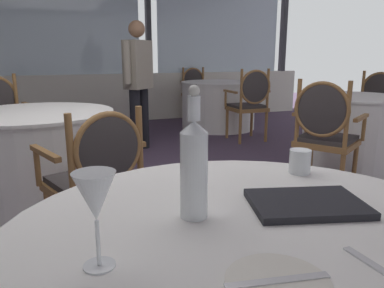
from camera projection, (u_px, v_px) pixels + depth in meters
ground_plane at (121, 235)px, 2.46m from camera, size 15.25×15.25×0.00m
window_wall_far at (66, 56)px, 6.17m from camera, size 9.19×0.14×2.89m
side_plate at (278, 283)px, 0.67m from camera, size 0.19×0.19×0.01m
butter_knife at (278, 281)px, 0.67m from camera, size 0.20×0.05×0.00m
dinner_fork at (381, 270)px, 0.72m from camera, size 0.02×0.18×0.00m
water_bottle at (194, 166)px, 0.93m from camera, size 0.07×0.07×0.34m
wine_glass at (95, 199)px, 0.70m from camera, size 0.08×0.08×0.20m
water_tumbler at (300, 161)px, 1.31m from camera, size 0.08×0.08×0.08m
menu_book at (306, 204)px, 1.02m from camera, size 0.35×0.29×0.02m
background_table_0 at (354, 132)px, 3.91m from camera, size 1.07×1.07×0.76m
dining_chair_0_0 at (376, 104)px, 4.61m from camera, size 0.63×0.65×0.98m
dining_chair_0_1 at (325, 129)px, 3.12m from camera, size 0.63×0.65×0.98m
background_table_1 at (39, 160)px, 2.84m from camera, size 1.16×1.16×0.76m
dining_chair_1_0 at (99, 173)px, 2.07m from camera, size 0.63×0.58×0.89m
dining_chair_1_1 at (0, 118)px, 3.54m from camera, size 0.63×0.58×0.99m
background_table_3 at (218, 105)px, 6.03m from camera, size 1.21×1.21×0.76m
dining_chair_3_0 at (250, 100)px, 5.04m from camera, size 0.54×0.48×1.00m
dining_chair_3_1 at (195, 89)px, 6.92m from camera, size 0.54×0.48×0.95m
diner_person_1 at (138, 79)px, 4.52m from camera, size 0.42×0.39×1.57m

